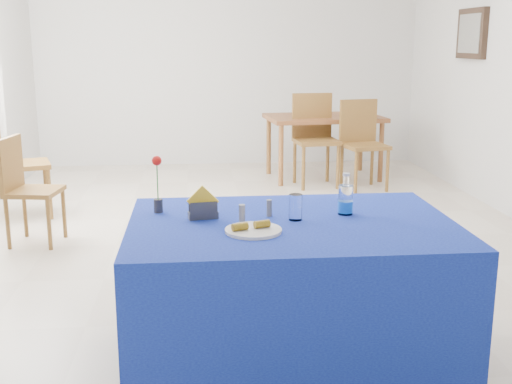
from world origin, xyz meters
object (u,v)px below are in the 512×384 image
at_px(chair_win_a, 24,183).
at_px(chair_win_b, 13,157).
at_px(oak_table, 324,122).
at_px(chair_bg_right, 362,138).
at_px(water_bottle, 345,201).
at_px(chair_bg_left, 314,133).
at_px(blue_table, 291,294).
at_px(plate, 253,230).

height_order(chair_win_a, chair_win_b, chair_win_b).
distance_m(oak_table, chair_bg_right, 0.66).
distance_m(water_bottle, chair_bg_left, 4.13).
xyz_separation_m(chair_bg_right, chair_win_b, (-3.54, -0.93, 0.01)).
distance_m(chair_win_a, chair_win_b, 0.88).
height_order(water_bottle, chair_bg_left, chair_bg_left).
height_order(chair_bg_left, chair_win_b, chair_bg_left).
height_order(blue_table, chair_bg_right, chair_bg_right).
bearing_deg(plate, chair_win_b, 121.41).
distance_m(oak_table, chair_win_a, 3.74).
xyz_separation_m(chair_bg_right, chair_win_a, (-3.24, -1.76, -0.06)).
relative_size(chair_bg_right, chair_win_b, 0.98).
height_order(water_bottle, chair_win_b, chair_win_b).
bearing_deg(blue_table, oak_table, 76.73).
xyz_separation_m(blue_table, chair_bg_right, (1.39, 3.96, 0.19)).
bearing_deg(chair_win_b, plate, -165.91).
distance_m(water_bottle, chair_bg_right, 4.01).
bearing_deg(blue_table, chair_win_a, 130.03).
distance_m(plate, chair_bg_right, 4.42).
bearing_deg(chair_win_a, chair_bg_right, -52.64).
bearing_deg(plate, chair_win_a, 124.85).
bearing_deg(chair_bg_left, chair_win_a, -149.43).
xyz_separation_m(plate, oak_table, (1.27, 4.69, -0.09)).
distance_m(chair_bg_right, chair_win_a, 3.69).
bearing_deg(chair_bg_left, blue_table, -107.26).
bearing_deg(chair_win_b, water_bottle, -157.38).
relative_size(plate, chair_win_a, 0.30).
bearing_deg(chair_win_a, chair_bg_left, -45.25).
bearing_deg(chair_win_a, water_bottle, -125.42).
xyz_separation_m(blue_table, water_bottle, (0.29, 0.11, 0.45)).
bearing_deg(water_bottle, chair_bg_right, 74.12).
height_order(water_bottle, oak_table, water_bottle).
xyz_separation_m(water_bottle, chair_win_a, (-2.15, 2.10, -0.32)).
distance_m(plate, oak_table, 4.86).
distance_m(water_bottle, chair_win_b, 3.82).
relative_size(blue_table, chair_bg_right, 1.62).
relative_size(plate, chair_win_b, 0.26).
bearing_deg(water_bottle, chair_win_a, 135.66).
relative_size(water_bottle, chair_bg_right, 0.22).
distance_m(blue_table, oak_table, 4.66).
relative_size(blue_table, oak_table, 1.14).
bearing_deg(oak_table, chair_win_a, -141.50).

